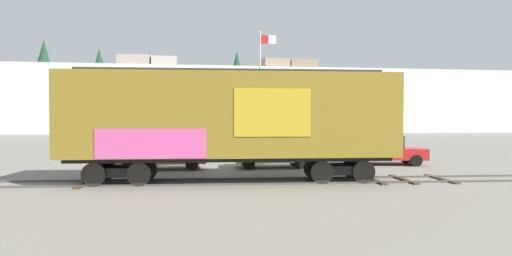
% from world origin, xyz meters
% --- Properties ---
extents(ground_plane, '(260.00, 260.00, 0.00)m').
position_xyz_m(ground_plane, '(0.00, 0.00, 0.00)').
color(ground_plane, slate).
extents(track, '(60.00, 4.70, 0.08)m').
position_xyz_m(track, '(0.49, -0.10, 0.04)').
color(track, '#4C4742').
rests_on(track, ground_plane).
extents(freight_car, '(13.26, 3.65, 4.63)m').
position_xyz_m(freight_car, '(-1.41, -0.00, 2.66)').
color(freight_car, olive).
rests_on(freight_car, ground_plane).
extents(flagpole, '(1.26, 0.18, 8.93)m').
position_xyz_m(flagpole, '(1.63, 12.20, 5.33)').
color(flagpole, silver).
rests_on(flagpole, ground_plane).
extents(hillside, '(127.40, 36.78, 17.73)m').
position_xyz_m(hillside, '(-0.02, 77.58, 6.48)').
color(hillside, silver).
rests_on(hillside, ground_plane).
extents(parked_car_tan, '(4.57, 2.08, 1.65)m').
position_xyz_m(parked_car_tan, '(-4.79, 4.77, 0.84)').
color(parked_car_tan, '#9E8966').
rests_on(parked_car_tan, ground_plane).
extents(parked_car_silver, '(4.03, 1.84, 1.70)m').
position_xyz_m(parked_car_silver, '(1.08, 4.76, 0.85)').
color(parked_car_silver, '#B7BABF').
rests_on(parked_car_silver, ground_plane).
extents(parked_car_red, '(4.72, 2.53, 1.66)m').
position_xyz_m(parked_car_red, '(7.59, 5.36, 0.84)').
color(parked_car_red, '#B21E1E').
rests_on(parked_car_red, ground_plane).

